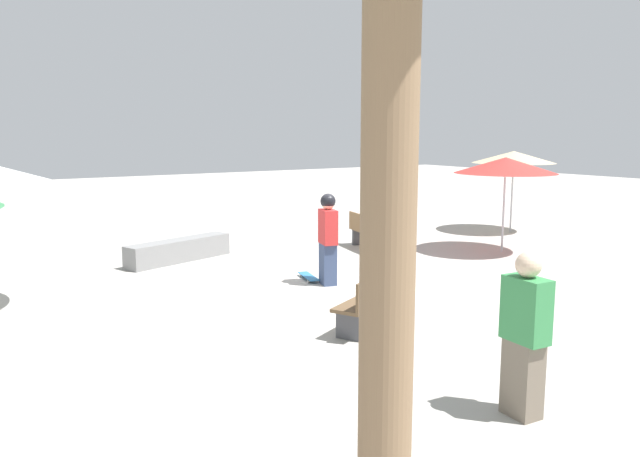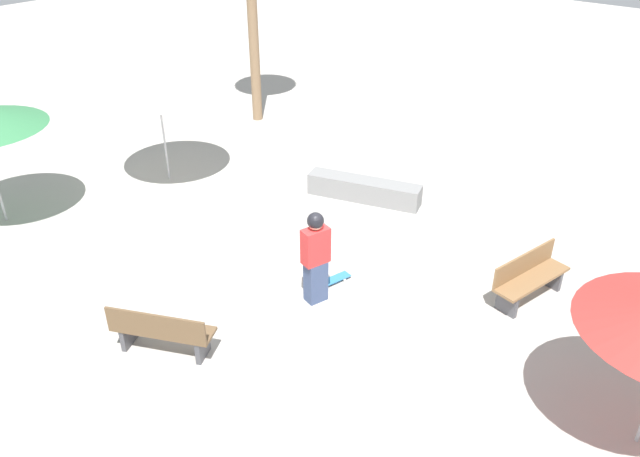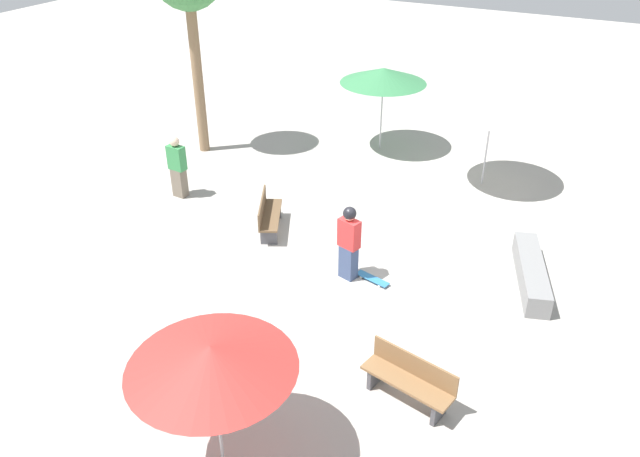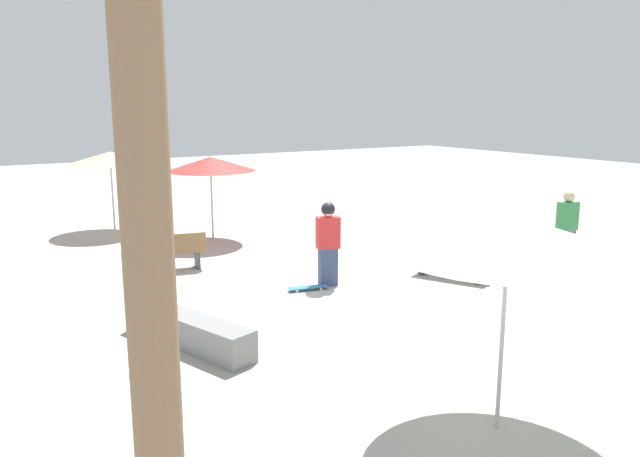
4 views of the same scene
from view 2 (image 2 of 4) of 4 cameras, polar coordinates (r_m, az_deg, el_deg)
name	(u,v)px [view 2 (image 2 of 4)]	position (r m, az deg, el deg)	size (l,w,h in m)	color
ground_plane	(338,306)	(10.82, 1.67, -7.07)	(60.00, 60.00, 0.00)	#ADA8A0
skater_main	(316,255)	(10.44, -0.40, -2.39)	(0.51, 0.37, 1.72)	#38476B
skateboard	(331,281)	(11.32, 1.00, -4.80)	(0.82, 0.39, 0.07)	teal
concrete_ledge	(364,190)	(14.08, 4.04, 3.57)	(1.24, 2.60, 0.49)	gray
bench_near	(529,277)	(11.35, 18.57, -4.26)	(1.66, 0.78, 0.85)	#47474C
bench_far	(161,331)	(9.93, -14.29, -9.09)	(1.10, 1.63, 0.85)	#47474C
shade_umbrella_white	(157,85)	(14.74, -14.68, 12.54)	(2.67, 2.67, 2.51)	#B7B7BC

